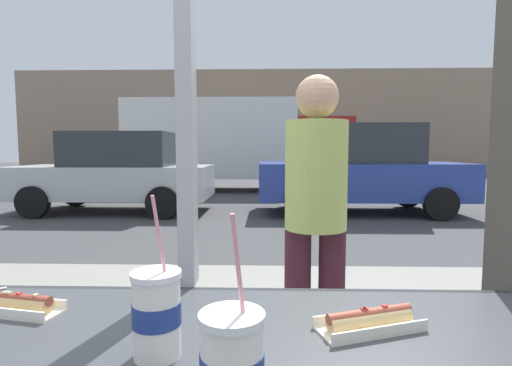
# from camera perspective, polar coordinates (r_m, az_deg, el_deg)

# --- Properties ---
(ground_plane) EXTENTS (60.00, 60.00, 0.00)m
(ground_plane) POSITION_cam_1_polar(r_m,az_deg,el_deg) (9.22, 0.04, -3.50)
(ground_plane) COLOR #424244
(sidewalk_strip) EXTENTS (16.00, 2.80, 0.10)m
(sidewalk_strip) POSITION_cam_1_polar(r_m,az_deg,el_deg) (3.02, -3.46, -20.65)
(sidewalk_strip) COLOR gray
(sidewalk_strip) RESTS_ON ground
(window_wall) EXTENTS (2.74, 0.20, 2.90)m
(window_wall) POSITION_cam_1_polar(r_m,az_deg,el_deg) (1.29, -10.42, 24.15)
(window_wall) COLOR #423D38
(window_wall) RESTS_ON ground
(building_facade_far) EXTENTS (28.00, 1.20, 5.79)m
(building_facade_far) POSITION_cam_1_polar(r_m,az_deg,el_deg) (22.63, 0.98, 8.86)
(building_facade_far) COLOR gray
(building_facade_far) RESTS_ON ground
(soda_cup_left) EXTENTS (0.10, 0.10, 0.33)m
(soda_cup_left) POSITION_cam_1_polar(r_m,az_deg,el_deg) (0.85, -14.33, -17.92)
(soda_cup_left) COLOR silver
(soda_cup_left) RESTS_ON window_counter
(soda_cup_right) EXTENTS (0.10, 0.10, 0.33)m
(soda_cup_right) POSITION_cam_1_polar(r_m,az_deg,el_deg) (0.66, -3.53, -25.19)
(soda_cup_right) COLOR white
(soda_cup_right) RESTS_ON window_counter
(hotdog_tray_near) EXTENTS (0.27, 0.17, 0.05)m
(hotdog_tray_near) POSITION_cam_1_polar(r_m,az_deg,el_deg) (1.00, 16.30, -18.72)
(hotdog_tray_near) COLOR beige
(hotdog_tray_near) RESTS_ON window_counter
(hotdog_tray_far) EXTENTS (0.29, 0.14, 0.05)m
(hotdog_tray_far) POSITION_cam_1_polar(r_m,az_deg,el_deg) (1.23, -32.33, -14.66)
(hotdog_tray_far) COLOR silver
(hotdog_tray_far) RESTS_ON window_counter
(parked_car_silver) EXTENTS (4.13, 1.91, 1.72)m
(parked_car_silver) POSITION_cam_1_polar(r_m,az_deg,el_deg) (8.92, -19.74, 1.52)
(parked_car_silver) COLOR #BCBCC1
(parked_car_silver) RESTS_ON ground
(parked_car_blue) EXTENTS (4.28, 1.93, 1.87)m
(parked_car_blue) POSITION_cam_1_polar(r_m,az_deg,el_deg) (8.54, 15.04, 1.91)
(parked_car_blue) COLOR #283D93
(parked_car_blue) RESTS_ON ground
(box_truck) EXTENTS (7.13, 2.44, 2.91)m
(box_truck) POSITION_cam_1_polar(r_m,az_deg,el_deg) (12.85, -3.10, 6.04)
(box_truck) COLOR silver
(box_truck) RESTS_ON ground
(pedestrian) EXTENTS (0.32, 0.32, 1.63)m
(pedestrian) POSITION_cam_1_polar(r_m,az_deg,el_deg) (2.05, 8.72, -4.06)
(pedestrian) COLOR #431C2A
(pedestrian) RESTS_ON sidewalk_strip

